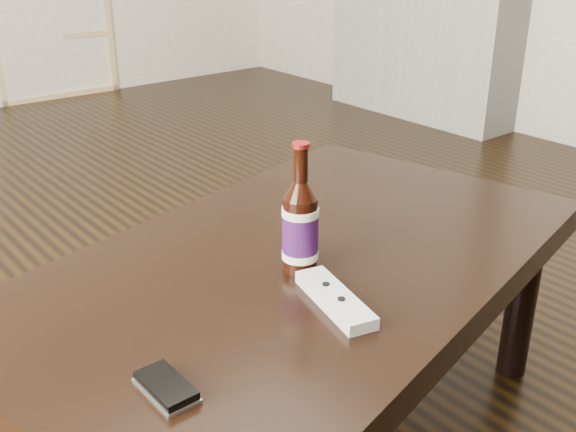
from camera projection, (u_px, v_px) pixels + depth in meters
floor at (195, 335)px, 1.95m from camera, size 5.00×6.00×0.01m
coffee_table at (301, 282)px, 1.39m from camera, size 1.41×1.01×0.48m
beer_bottle at (300, 227)px, 1.27m from camera, size 0.08×0.08×0.26m
phone at (166, 388)px, 0.96m from camera, size 0.06×0.11×0.02m
remote at (335, 299)px, 1.18m from camera, size 0.11×0.21×0.03m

